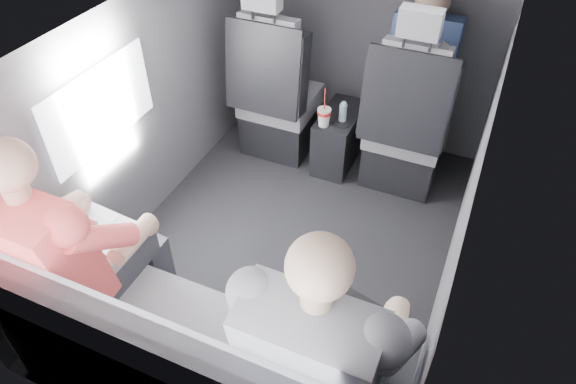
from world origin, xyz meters
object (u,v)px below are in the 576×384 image
at_px(front_seat_right, 405,132).
at_px(laptop_black, 332,311).
at_px(laptop_white, 90,229).
at_px(rear_bench, 185,363).
at_px(soda_cup, 324,116).
at_px(passenger_rear_left, 72,252).
at_px(center_console, 339,138).
at_px(water_bottle, 343,113).
at_px(front_seat_left, 277,102).
at_px(passenger_rear_right, 324,348).
at_px(passenger_front_right, 421,64).

relative_size(front_seat_right, laptop_black, 3.45).
bearing_deg(laptop_white, laptop_black, 1.18).
height_order(rear_bench, laptop_black, rear_bench).
bearing_deg(soda_cup, front_seat_right, 15.15).
bearing_deg(rear_bench, soda_cup, 91.81).
distance_m(laptop_white, passenger_rear_left, 0.16).
relative_size(center_console, laptop_white, 1.50).
height_order(center_console, laptop_black, laptop_black).
bearing_deg(water_bottle, laptop_black, -72.69).
bearing_deg(rear_bench, front_seat_left, 103.31).
relative_size(soda_cup, passenger_rear_right, 0.21).
distance_m(water_bottle, passenger_rear_left, 1.87).
bearing_deg(passenger_rear_right, passenger_front_right, 93.82).
relative_size(soda_cup, water_bottle, 1.84).
relative_size(water_bottle, laptop_black, 0.40).
distance_m(front_seat_left, laptop_white, 1.68).
bearing_deg(passenger_front_right, water_bottle, -142.26).
bearing_deg(laptop_white, passenger_rear_left, -73.47).
bearing_deg(center_console, passenger_front_right, 26.82).
distance_m(soda_cup, passenger_rear_right, 1.79).
bearing_deg(passenger_rear_left, front_seat_right, 60.71).
height_order(soda_cup, passenger_rear_left, passenger_rear_left).
bearing_deg(passenger_front_right, soda_cup, -140.97).
distance_m(rear_bench, laptop_black, 0.68).
xyz_separation_m(front_seat_right, laptop_black, (0.08, -1.63, 0.23)).
relative_size(soda_cup, passenger_rear_left, 0.21).
xyz_separation_m(laptop_white, passenger_rear_right, (1.18, -0.15, 0.03)).
bearing_deg(center_console, passenger_rear_left, -106.97).
xyz_separation_m(front_seat_right, center_console, (-0.45, 0.04, -0.20)).
bearing_deg(passenger_rear_right, soda_cup, 110.51).
height_order(front_seat_right, soda_cup, front_seat_right).
distance_m(front_seat_left, passenger_rear_right, 2.09).
distance_m(passenger_rear_left, passenger_front_right, 2.29).
bearing_deg(soda_cup, laptop_white, -110.04).
bearing_deg(passenger_rear_left, passenger_front_right, 64.28).
height_order(passenger_rear_left, passenger_front_right, passenger_rear_left).
bearing_deg(passenger_rear_left, water_bottle, 71.08).
bearing_deg(passenger_front_right, front_seat_left, -163.68).
distance_m(laptop_black, passenger_front_right, 1.90).
bearing_deg(front_seat_right, soda_cup, -164.85).
distance_m(water_bottle, laptop_black, 1.67).
height_order(soda_cup, passenger_front_right, passenger_front_right).
bearing_deg(soda_cup, water_bottle, 43.83).
distance_m(center_console, passenger_front_right, 0.73).
relative_size(front_seat_left, water_bottle, 8.67).
distance_m(front_seat_right, passenger_rear_right, 1.83).
relative_size(front_seat_left, soda_cup, 4.72).
height_order(front_seat_right, laptop_white, front_seat_right).
bearing_deg(front_seat_right, center_console, 174.93).
height_order(soda_cup, laptop_white, laptop_white).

